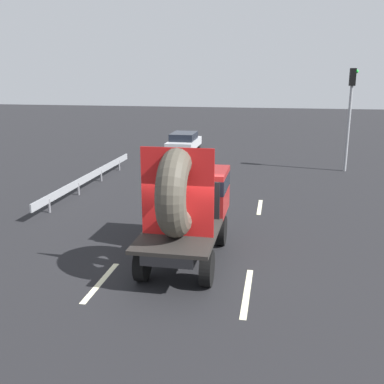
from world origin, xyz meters
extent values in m
plane|color=black|center=(0.00, 0.00, 0.00)|extent=(120.00, 120.00, 0.00)
cylinder|color=black|center=(-0.93, 1.89, 0.47)|extent=(0.28, 0.93, 0.93)
cylinder|color=black|center=(0.77, 1.89, 0.47)|extent=(0.28, 0.93, 0.93)
cylinder|color=black|center=(-0.93, -1.01, 0.47)|extent=(0.28, 0.93, 0.93)
cylinder|color=black|center=(0.77, -1.01, 0.47)|extent=(0.28, 0.93, 0.93)
cube|color=black|center=(-0.08, 0.45, 0.92)|extent=(1.30, 4.65, 0.25)
cube|color=maroon|center=(-0.08, 1.89, 1.72)|extent=(2.00, 1.76, 1.35)
cube|color=black|center=(-0.08, 1.84, 2.02)|extent=(2.02, 1.67, 0.44)
cube|color=black|center=(-0.08, -0.43, 1.09)|extent=(2.00, 2.89, 0.10)
cube|color=black|center=(-0.08, 0.96, 1.69)|extent=(1.80, 0.08, 1.10)
torus|color=#474238|center=(-0.08, -0.58, 2.30)|extent=(0.77, 2.32, 2.32)
cube|color=red|center=(-0.08, -0.58, 2.30)|extent=(1.90, 0.03, 2.32)
cylinder|color=black|center=(-4.60, 19.87, 0.31)|extent=(0.21, 0.62, 0.62)
cylinder|color=black|center=(-3.09, 19.87, 0.31)|extent=(0.21, 0.62, 0.62)
cylinder|color=black|center=(-4.60, 17.26, 0.31)|extent=(0.21, 0.62, 0.62)
cylinder|color=black|center=(-3.09, 17.26, 0.31)|extent=(0.21, 0.62, 0.62)
cube|color=silver|center=(-3.85, 18.57, 0.58)|extent=(1.75, 4.08, 0.53)
cube|color=black|center=(-3.85, 18.47, 1.09)|extent=(1.57, 2.28, 0.49)
cylinder|color=gray|center=(6.12, 14.16, 2.30)|extent=(0.16, 0.16, 4.59)
cube|color=black|center=(6.12, 14.16, 5.04)|extent=(0.30, 0.36, 0.90)
sphere|color=#19D833|center=(6.29, 14.16, 5.32)|extent=(0.20, 0.20, 0.20)
cube|color=gray|center=(-6.19, 8.02, 0.55)|extent=(0.06, 10.71, 0.32)
cylinder|color=slate|center=(-6.19, 4.00, 0.28)|extent=(0.10, 0.10, 0.55)
cylinder|color=slate|center=(-6.19, 6.68, 0.28)|extent=(0.10, 0.10, 0.55)
cylinder|color=slate|center=(-6.19, 9.36, 0.28)|extent=(0.10, 0.10, 0.55)
cylinder|color=slate|center=(-6.19, 12.03, 0.28)|extent=(0.10, 0.10, 0.55)
cube|color=beige|center=(-1.96, -1.35, 0.00)|extent=(0.16, 2.36, 0.01)
cube|color=beige|center=(-1.96, 6.04, 0.00)|extent=(0.16, 2.61, 0.01)
cube|color=beige|center=(1.81, -1.22, 0.00)|extent=(0.16, 2.64, 0.01)
cube|color=beige|center=(1.81, 6.26, 0.00)|extent=(0.16, 2.09, 0.01)
camera|label=1|loc=(2.36, -11.51, 5.27)|focal=42.43mm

